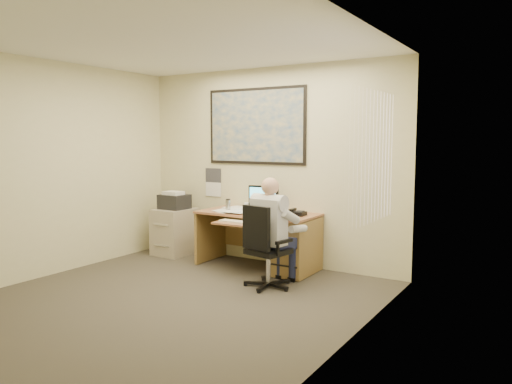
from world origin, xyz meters
The scene contains 8 objects.
room_shell centered at (0.00, 0.00, 1.35)m, with size 4.00×4.50×2.70m.
desk centered at (0.38, 1.90, 0.44)m, with size 1.60×0.97×1.09m.
world_map centered at (-0.20, 2.23, 1.90)m, with size 1.56×0.03×1.06m, color #1E4C93.
wall_calendar centered at (-0.95, 2.24, 1.08)m, with size 0.28×0.01×0.42m, color white.
window_blinds centered at (1.97, 0.80, 1.55)m, with size 0.06×1.40×1.30m, color white, non-canonical shape.
filing_cabinet centered at (-1.43, 1.91, 0.41)m, with size 0.50×0.60×0.95m.
office_chair centered at (0.63, 1.15, 0.28)m, with size 0.68×0.68×0.97m.
person centered at (0.62, 1.22, 0.64)m, with size 0.55×0.78×1.28m, color silver, non-canonical shape.
Camera 1 is at (3.49, -3.73, 1.71)m, focal length 35.00 mm.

